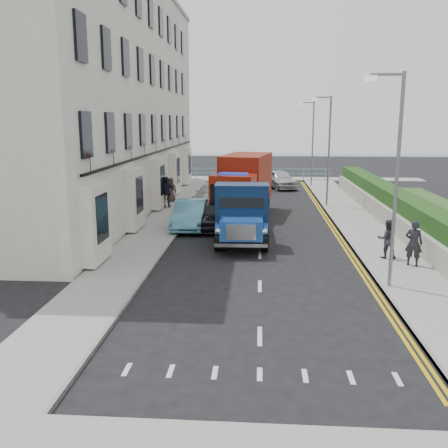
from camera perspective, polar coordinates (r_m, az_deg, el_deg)
ground at (r=19.00m, az=4.12°, el=-5.15°), size 120.00×120.00×0.00m
pavement_west at (r=28.19m, az=-6.50°, el=0.55°), size 2.40×38.00×0.12m
pavement_east at (r=28.24m, az=14.95°, el=0.24°), size 2.60×38.00×0.12m
promenade at (r=47.49m, az=4.14°, el=5.19°), size 30.00×2.50×0.12m
sea_plane at (r=78.37m, az=4.14°, el=7.76°), size 120.00×120.00×0.00m
terrace_west at (r=32.60m, az=-13.11°, el=14.40°), size 6.31×30.20×14.25m
garden_east at (r=28.52m, az=18.81°, el=1.83°), size 1.45×28.00×1.75m
seafront_railing at (r=46.64m, az=4.15°, el=5.71°), size 13.00×0.08×1.11m
lamp_near at (r=16.80m, az=18.80°, el=5.93°), size 1.23×0.18×7.00m
lamp_mid at (r=32.49m, az=11.71°, el=8.87°), size 1.23×0.18×7.00m
lamp_far at (r=42.42m, az=9.95°, el=9.58°), size 1.23×0.18×7.00m
bedford_lorry at (r=22.18m, az=2.04°, el=0.72°), size 2.47×5.90×2.75m
red_lorry at (r=29.07m, az=2.25°, el=4.60°), size 3.40×7.04×3.54m
parked_car_front at (r=25.76m, az=-1.64°, el=1.02°), size 2.03×4.28×1.42m
parked_car_mid at (r=25.90m, az=-3.84°, el=1.11°), size 1.59×4.45×1.46m
parked_car_rear at (r=33.26m, az=-1.50°, el=3.41°), size 2.40×4.80×1.34m
seafront_car_left at (r=40.25m, az=3.38°, el=4.86°), size 3.90×5.27×1.33m
seafront_car_right at (r=41.30m, az=6.40°, el=5.11°), size 3.10×4.76×1.51m
pedestrian_east_near at (r=20.10m, az=20.86°, el=-2.04°), size 0.75×0.64×1.75m
pedestrian_east_far at (r=20.85m, az=18.15°, el=-1.63°), size 0.78×0.61×1.56m
pedestrian_west_near at (r=31.56m, az=-6.56°, el=3.65°), size 1.13×0.47×1.93m
pedestrian_west_far at (r=33.73m, az=-6.12°, el=3.92°), size 0.82×0.56×1.63m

